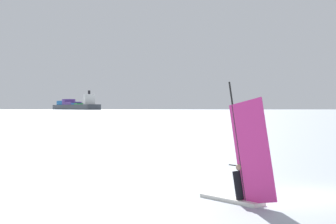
# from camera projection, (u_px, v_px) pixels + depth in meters

# --- Properties ---
(ground_plane) EXTENTS (4000.00, 4000.00, 0.00)m
(ground_plane) POSITION_uv_depth(u_px,v_px,m) (315.00, 195.00, 17.58)
(ground_plane) COLOR #9EA8B2
(windsurfer) EXTENTS (2.21, 2.66, 4.02)m
(windsurfer) POSITION_uv_depth(u_px,v_px,m) (242.00, 174.00, 16.11)
(windsurfer) COLOR white
(windsurfer) RESTS_ON ground_plane
(cargo_ship) EXTENTS (117.20, 199.44, 31.58)m
(cargo_ship) POSITION_uv_depth(u_px,v_px,m) (74.00, 106.00, 878.87)
(cargo_ship) COLOR #3F444C
(cargo_ship) RESTS_ON ground_plane
(distant_headland) EXTENTS (938.92, 490.57, 46.84)m
(distant_headland) POSITION_uv_depth(u_px,v_px,m) (309.00, 101.00, 1452.70)
(distant_headland) COLOR #60665B
(distant_headland) RESTS_ON ground_plane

